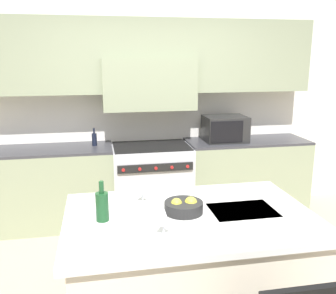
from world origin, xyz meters
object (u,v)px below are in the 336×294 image
object	(u,v)px
range_stove	(152,182)
oil_bottle_on_counter	(94,139)
wine_glass_near	(164,216)
wine_bottle	(102,206)
wine_glass_far	(142,187)
fruit_bowl	(184,206)
microwave	(225,129)

from	to	relation	value
range_stove	oil_bottle_on_counter	size ratio (longest dim) A/B	4.45
wine_glass_near	oil_bottle_on_counter	world-z (taller)	oil_bottle_on_counter
wine_bottle	oil_bottle_on_counter	world-z (taller)	wine_bottle
wine_glass_near	wine_glass_far	distance (m)	0.53
wine_glass_near	oil_bottle_on_counter	bearing A→B (deg)	99.38
range_stove	fruit_bowl	size ratio (longest dim) A/B	3.57
wine_glass_far	oil_bottle_on_counter	world-z (taller)	oil_bottle_on_counter
range_stove	wine_glass_near	world-z (taller)	wine_glass_near
microwave	oil_bottle_on_counter	distance (m)	1.60
wine_glass_near	wine_glass_far	bearing A→B (deg)	96.31
microwave	wine_glass_far	xyz separation A→B (m)	(-1.25, -1.82, -0.04)
range_stove	wine_glass_near	bearing A→B (deg)	-96.56
microwave	oil_bottle_on_counter	world-z (taller)	microwave
wine_bottle	wine_glass_near	xyz separation A→B (m)	(0.35, -0.27, 0.02)
wine_glass_far	range_stove	bearing A→B (deg)	79.73
fruit_bowl	oil_bottle_on_counter	size ratio (longest dim) A/B	1.25
wine_bottle	microwave	bearing A→B (deg)	53.36
wine_glass_near	wine_bottle	bearing A→B (deg)	141.79
range_stove	wine_glass_near	size ratio (longest dim) A/B	5.26
wine_glass_near	fruit_bowl	xyz separation A→B (m)	(0.19, 0.30, -0.08)
wine_glass_near	microwave	bearing A→B (deg)	63.02
range_stove	microwave	world-z (taller)	microwave
wine_bottle	fruit_bowl	world-z (taller)	wine_bottle
fruit_bowl	wine_bottle	bearing A→B (deg)	-177.08
wine_bottle	fruit_bowl	distance (m)	0.54
microwave	wine_glass_far	size ratio (longest dim) A/B	2.89
wine_bottle	wine_glass_near	size ratio (longest dim) A/B	1.49
microwave	wine_glass_near	xyz separation A→B (m)	(-1.20, -2.35, -0.04)
wine_glass_far	wine_bottle	bearing A→B (deg)	-138.61
wine_glass_far	oil_bottle_on_counter	size ratio (longest dim) A/B	0.85
wine_bottle	oil_bottle_on_counter	size ratio (longest dim) A/B	1.26
wine_glass_far	fruit_bowl	world-z (taller)	wine_glass_far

